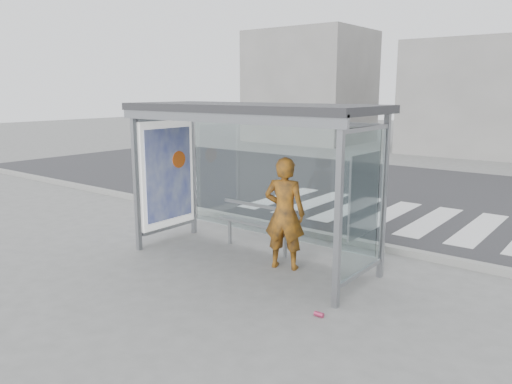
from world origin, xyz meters
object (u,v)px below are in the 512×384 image
(bus_shelter, at_px, (234,142))
(soda_can, at_px, (319,314))
(person, at_px, (285,213))
(bench, at_px, (257,223))

(bus_shelter, height_order, soda_can, bus_shelter)
(person, xyz_separation_m, soda_can, (1.38, -1.21, -0.87))
(bus_shelter, bearing_deg, person, 4.48)
(person, relative_size, bench, 1.13)
(bus_shelter, bearing_deg, soda_can, -25.90)
(bus_shelter, height_order, person, bus_shelter)
(bus_shelter, distance_m, bench, 1.58)
(person, xyz_separation_m, bench, (-0.90, 0.45, -0.41))
(bench, xyz_separation_m, soda_can, (2.28, -1.66, -0.47))
(person, height_order, bench, person)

